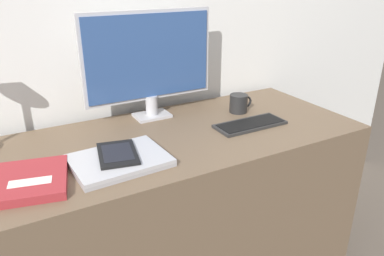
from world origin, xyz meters
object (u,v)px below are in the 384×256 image
Objects in this scene: monitor at (149,61)px; ereader at (118,153)px; laptop at (119,160)px; notebook at (29,181)px; coffee_mug at (239,103)px; keyboard at (250,124)px.

monitor is 2.69× the size of ereader.
monitor is 1.79× the size of laptop.
notebook is 0.95m from coffee_mug.
monitor is at bearing 159.52° from coffee_mug.
laptop reaches higher than keyboard.
coffee_mug reaches higher than notebook.
coffee_mug reaches higher than laptop.
ereader is 0.67m from coffee_mug.
laptop is 0.03m from ereader.
ereader is at bearing -176.36° from keyboard.
monitor reaches higher than laptop.
notebook is at bearing 179.00° from laptop.
coffee_mug reaches higher than keyboard.
coffee_mug is at bearing 17.14° from ereader.
monitor is 0.51m from laptop.
coffee_mug is at bearing 12.91° from notebook.
ereader is 1.88× the size of coffee_mug.
keyboard is at bearing 5.47° from laptop.
ereader is at bearing 86.34° from laptop.
ereader is at bearing -162.86° from coffee_mug.
monitor is 0.70m from notebook.
notebook is (-0.55, -0.35, -0.24)m from monitor.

